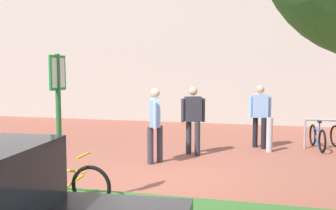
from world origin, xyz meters
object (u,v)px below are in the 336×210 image
person_shirt_blue (260,112)px  parking_sign_post (58,109)px  bike_at_sign (61,183)px  person_shirt_white (155,121)px  bollard_steel (269,135)px  person_suited_navy (193,116)px

person_shirt_blue → parking_sign_post: bearing=-117.5°
bike_at_sign → person_shirt_white: bearing=77.3°
bollard_steel → person_shirt_white: person_shirt_white is taller
bike_at_sign → person_shirt_blue: size_ratio=0.98×
bike_at_sign → person_suited_navy: 4.32m
bike_at_sign → person_shirt_blue: person_shirt_blue is taller
person_shirt_white → person_suited_navy: 1.27m
parking_sign_post → person_shirt_white: 3.27m
parking_sign_post → person_shirt_blue: (2.87, 5.52, -0.57)m
bike_at_sign → person_suited_navy: (1.35, 4.06, 0.63)m
bike_at_sign → person_shirt_blue: 6.13m
parking_sign_post → bollard_steel: size_ratio=2.63×
parking_sign_post → bike_at_sign: (-0.09, 0.18, -1.20)m
person_shirt_white → person_shirt_blue: size_ratio=1.00×
person_suited_navy → bollard_steel: bearing=23.5°
parking_sign_post → person_shirt_blue: 6.24m
parking_sign_post → bollard_steel: bearing=58.2°
parking_sign_post → person_shirt_white: bearing=79.5°
bollard_steel → person_shirt_white: (-2.55, -1.89, 0.53)m
parking_sign_post → person_shirt_white: (0.58, 3.16, -0.57)m
bollard_steel → person_suited_navy: 2.11m
bike_at_sign → person_shirt_white: person_shirt_white is taller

